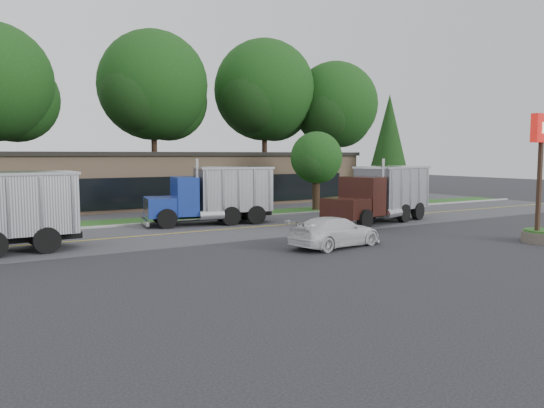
# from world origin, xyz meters

# --- Properties ---
(ground) EXTENTS (140.00, 140.00, 0.00)m
(ground) POSITION_xyz_m (0.00, 0.00, 0.00)
(ground) COLOR #35353A
(ground) RESTS_ON ground
(road) EXTENTS (60.00, 8.00, 0.02)m
(road) POSITION_xyz_m (0.00, 9.00, 0.00)
(road) COLOR #55555A
(road) RESTS_ON ground
(center_line) EXTENTS (60.00, 0.12, 0.01)m
(center_line) POSITION_xyz_m (0.00, 9.00, 0.00)
(center_line) COLOR gold
(center_line) RESTS_ON ground
(curb) EXTENTS (60.00, 0.30, 0.12)m
(curb) POSITION_xyz_m (0.00, 13.20, 0.00)
(curb) COLOR #9E9E99
(curb) RESTS_ON ground
(grass_verge) EXTENTS (60.00, 3.40, 0.03)m
(grass_verge) POSITION_xyz_m (0.00, 15.00, 0.00)
(grass_verge) COLOR #20501B
(grass_verge) RESTS_ON ground
(far_parking) EXTENTS (60.00, 7.00, 0.02)m
(far_parking) POSITION_xyz_m (0.00, 20.00, 0.00)
(far_parking) COLOR #55555A
(far_parking) RESTS_ON ground
(strip_mall) EXTENTS (32.00, 12.00, 4.00)m
(strip_mall) POSITION_xyz_m (2.00, 26.00, 2.00)
(strip_mall) COLOR tan
(strip_mall) RESTS_ON ground
(tree_far_c) EXTENTS (11.33, 10.66, 16.16)m
(tree_far_c) POSITION_xyz_m (4.17, 34.14, 10.32)
(tree_far_c) COLOR #382619
(tree_far_c) RESTS_ON ground
(tree_far_d) EXTENTS (11.51, 10.84, 16.42)m
(tree_far_d) POSITION_xyz_m (16.18, 33.14, 10.48)
(tree_far_d) COLOR #382619
(tree_far_d) RESTS_ON ground
(tree_far_e) EXTENTS (10.15, 9.55, 14.47)m
(tree_far_e) POSITION_xyz_m (24.15, 31.12, 9.24)
(tree_far_e) COLOR #382619
(tree_far_e) RESTS_ON ground
(evergreen_right) EXTENTS (4.13, 4.13, 9.38)m
(evergreen_right) POSITION_xyz_m (20.00, 18.00, 5.15)
(evergreen_right) COLOR #382619
(evergreen_right) RESTS_ON ground
(tree_verge) EXTENTS (4.07, 3.83, 5.80)m
(tree_verge) POSITION_xyz_m (10.06, 15.05, 3.69)
(tree_verge) COLOR #382619
(tree_verge) RESTS_ON ground
(dump_truck_blue) EXTENTS (7.64, 3.82, 3.36)m
(dump_truck_blue) POSITION_xyz_m (0.21, 11.46, 1.80)
(dump_truck_blue) COLOR black
(dump_truck_blue) RESTS_ON ground
(dump_truck_maroon) EXTENTS (8.57, 4.56, 3.36)m
(dump_truck_maroon) POSITION_xyz_m (9.26, 7.12, 1.81)
(dump_truck_maroon) COLOR black
(dump_truck_maroon) RESTS_ON ground
(rally_car) EXTENTS (4.88, 2.56, 1.35)m
(rally_car) POSITION_xyz_m (1.41, 1.56, 0.67)
(rally_car) COLOR silver
(rally_car) RESTS_ON ground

